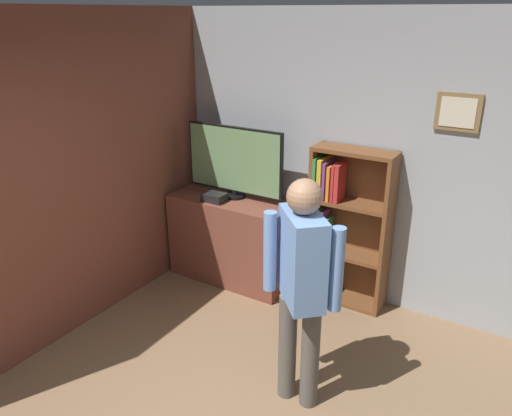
{
  "coord_description": "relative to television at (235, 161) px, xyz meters",
  "views": [
    {
      "loc": [
        1.28,
        -1.55,
        2.65
      ],
      "look_at": [
        -0.69,
        1.65,
        1.16
      ],
      "focal_mm": 35.0,
      "sensor_mm": 36.0,
      "label": 1
    }
  ],
  "objects": [
    {
      "name": "tv_ledge",
      "position": [
        0.0,
        -0.05,
        -0.82
      ],
      "size": [
        1.27,
        0.58,
        0.89
      ],
      "color": "brown",
      "rests_on": "ground_plane"
    },
    {
      "name": "television",
      "position": [
        0.0,
        0.0,
        0.0
      ],
      "size": [
        1.08,
        0.22,
        0.72
      ],
      "color": "black",
      "rests_on": "tv_ledge"
    },
    {
      "name": "person",
      "position": [
        1.41,
        -1.31,
        -0.26
      ],
      "size": [
        0.58,
        0.47,
        1.69
      ],
      "rotation": [
        0.0,
        0.0,
        -0.82
      ],
      "color": "#56514C",
      "rests_on": "ground_plane"
    },
    {
      "name": "bookshelf",
      "position": [
        1.11,
        0.14,
        -0.51
      ],
      "size": [
        0.75,
        0.28,
        1.52
      ],
      "color": "brown",
      "rests_on": "ground_plane"
    },
    {
      "name": "wall_back",
      "position": [
        1.39,
        0.32,
        0.09
      ],
      "size": [
        6.13,
        0.09,
        2.7
      ],
      "color": "#9EA3A8",
      "rests_on": "ground_plane"
    },
    {
      "name": "wall_side_brick",
      "position": [
        -0.71,
        -1.05,
        0.08
      ],
      "size": [
        0.06,
        4.28,
        2.7
      ],
      "color": "brown",
      "rests_on": "ground_plane"
    },
    {
      "name": "game_console",
      "position": [
        -0.11,
        -0.21,
        -0.33
      ],
      "size": [
        0.23,
        0.16,
        0.08
      ],
      "color": "black",
      "rests_on": "tv_ledge"
    }
  ]
}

